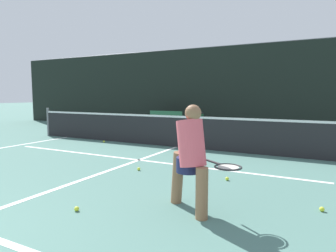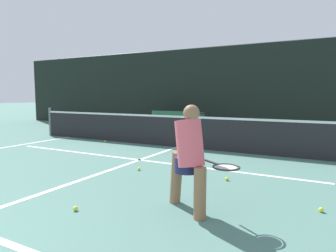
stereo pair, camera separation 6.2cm
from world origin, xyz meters
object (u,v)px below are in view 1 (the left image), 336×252
at_px(courtside_bench, 165,120).
at_px(trash_bin, 197,123).
at_px(parked_car, 180,110).
at_px(player_practicing, 191,155).

distance_m(courtside_bench, trash_bin, 1.69).
height_order(courtside_bench, trash_bin, trash_bin).
bearing_deg(parked_car, trash_bin, -58.79).
distance_m(player_practicing, courtside_bench, 9.19).
distance_m(courtside_bench, parked_car, 5.67).
xyz_separation_m(courtside_bench, trash_bin, (1.65, -0.34, -0.04)).
xyz_separation_m(player_practicing, parked_car, (-6.48, 13.28, -0.16)).
distance_m(player_practicing, trash_bin, 8.15).
xyz_separation_m(courtside_bench, parked_car, (-1.81, 5.38, 0.15)).
relative_size(player_practicing, courtside_bench, 0.91).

